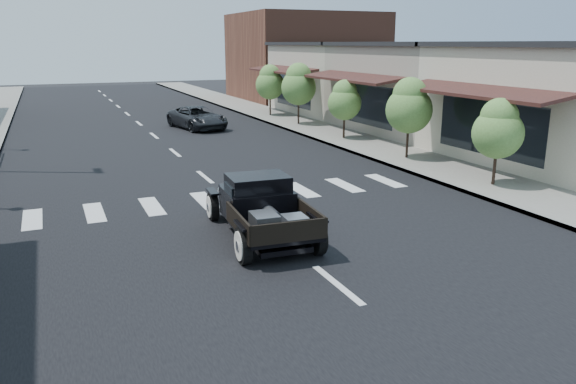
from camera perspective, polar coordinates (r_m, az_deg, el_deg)
name	(u,v)px	position (r m, az deg, el deg)	size (l,w,h in m)	color
ground	(280,239)	(13.80, -0.85, -4.75)	(120.00, 120.00, 0.00)	black
road	(162,142)	(27.86, -12.71, 4.97)	(14.00, 80.00, 0.02)	black
road_markings	(186,162)	(23.04, -10.36, 3.04)	(12.00, 60.00, 0.06)	silver
sidewalk_right	(320,130)	(30.52, 3.23, 6.28)	(3.00, 80.00, 0.15)	gray
storefront_mid	(444,88)	(32.08, 15.56, 10.10)	(10.00, 9.00, 4.50)	#A19787
storefront_far	(360,79)	(39.50, 7.31, 11.32)	(10.00, 9.00, 4.50)	#BFB3A2
far_building_right	(305,57)	(48.55, 1.77, 13.55)	(11.00, 10.00, 7.00)	brown
small_tree_a	(497,144)	(19.35, 20.44, 4.64)	(1.62, 1.62, 2.71)	#56833C
small_tree_b	(408,119)	(23.07, 12.14, 7.23)	(1.85, 1.85, 3.08)	#56833C
small_tree_c	(344,110)	(27.55, 5.74, 8.28)	(1.62, 1.62, 2.70)	#56833C
small_tree_d	(299,95)	(32.35, 1.08, 9.86)	(1.98, 1.98, 3.30)	#56833C
small_tree_e	(270,91)	(36.44, -1.84, 10.24)	(1.84, 1.84, 3.06)	#56833C
hotrod_pickup	(260,207)	(13.69, -2.81, -1.50)	(2.09, 4.49, 1.56)	black
second_car	(197,118)	(31.82, -9.19, 7.44)	(2.02, 4.38, 1.22)	black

